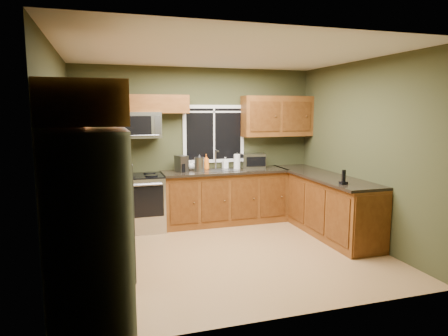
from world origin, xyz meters
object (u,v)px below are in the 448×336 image
microwave (137,125)px  paper_towel_roll (237,162)px  kettle (199,163)px  refrigerator (90,228)px  soap_bottle_b (225,163)px  cordless_phone (344,180)px  soap_bottle_c (191,165)px  coffee_maker (182,164)px  toaster_oven (253,161)px  soap_bottle_a (206,162)px  range (140,202)px

microwave → paper_towel_roll: bearing=-2.4°
microwave → kettle: (1.00, -0.16, -0.65)m
refrigerator → soap_bottle_b: refrigerator is taller
cordless_phone → paper_towel_roll: bearing=118.0°
refrigerator → soap_bottle_c: 3.40m
coffee_maker → refrigerator: bearing=-116.3°
refrigerator → toaster_oven: refrigerator is taller
refrigerator → soap_bottle_a: size_ratio=6.70×
toaster_oven → kettle: (-1.03, -0.17, 0.01)m
soap_bottle_a → paper_towel_roll: bearing=-11.8°
toaster_oven → kettle: kettle is taller
range → paper_towel_roll: 1.80m
coffee_maker → paper_towel_roll: bearing=0.2°
toaster_oven → soap_bottle_c: 1.12m
kettle → paper_towel_roll: size_ratio=1.04×
range → soap_bottle_c: (0.92, 0.23, 0.55)m
coffee_maker → cordless_phone: (1.95, -1.81, -0.07)m
soap_bottle_a → coffee_maker: bearing=-166.0°
paper_towel_roll → kettle: bearing=-172.9°
range → soap_bottle_c: size_ratio=5.77×
range → toaster_oven: bearing=4.1°
paper_towel_roll → cordless_phone: paper_towel_roll is taller
range → coffee_maker: coffee_maker is taller
coffee_maker → kettle: 0.30m
range → soap_bottle_b: bearing=8.5°
microwave → soap_bottle_a: microwave is taller
refrigerator → soap_bottle_a: (1.86, 2.94, 0.17)m
range → soap_bottle_b: soap_bottle_b is taller
paper_towel_roll → cordless_phone: size_ratio=1.42×
range → kettle: (1.00, -0.02, 0.61)m
kettle → soap_bottle_a: (0.17, 0.20, -0.00)m
range → paper_towel_roll: paper_towel_roll is taller
paper_towel_roll → range: bearing=-177.9°
soap_bottle_a → range: bearing=-171.5°
toaster_oven → soap_bottle_a: 0.86m
coffee_maker → soap_bottle_c: bearing=39.8°
refrigerator → toaster_oven: bearing=47.0°
range → coffee_maker: bearing=4.8°
toaster_oven → range: bearing=-175.9°
paper_towel_roll → soap_bottle_b: size_ratio=1.46×
paper_towel_roll → soap_bottle_b: bearing=135.2°
kettle → paper_towel_roll: bearing=7.1°
microwave → coffee_maker: bearing=-6.1°
refrigerator → cordless_phone: refrigerator is taller
soap_bottle_a → cordless_phone: 2.43m
cordless_phone → kettle: bearing=133.9°
soap_bottle_c → coffee_maker: bearing=-140.2°
toaster_oven → soap_bottle_c: (-1.12, 0.08, -0.05)m
coffee_maker → soap_bottle_a: size_ratio=1.01×
microwave → soap_bottle_c: size_ratio=4.68×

